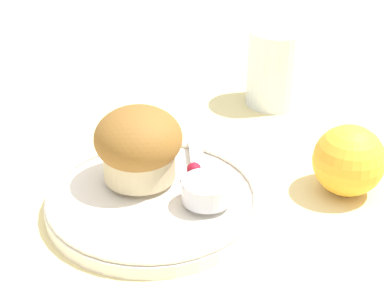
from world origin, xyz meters
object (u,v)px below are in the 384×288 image
object	(u,v)px
butter_knife	(198,164)
juice_glass	(276,67)
orange_fruit	(349,161)
muffin	(138,145)

from	to	relation	value
butter_knife	juice_glass	size ratio (longest dim) A/B	1.35
orange_fruit	juice_glass	size ratio (longest dim) A/B	0.73
orange_fruit	muffin	bearing A→B (deg)	-125.49
orange_fruit	juice_glass	bearing A→B (deg)	157.63
butter_knife	juice_glass	world-z (taller)	juice_glass
muffin	butter_knife	distance (m)	0.07
orange_fruit	juice_glass	world-z (taller)	juice_glass
muffin	butter_knife	bearing A→B (deg)	72.03
muffin	juice_glass	bearing A→B (deg)	106.51
juice_glass	muffin	bearing A→B (deg)	-73.49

